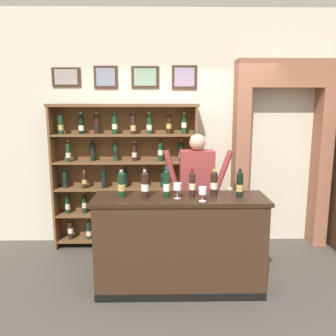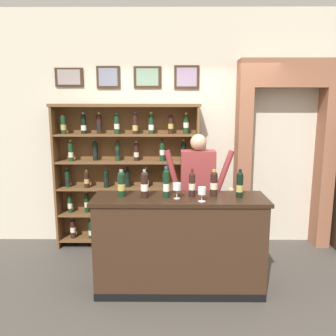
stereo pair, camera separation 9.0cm
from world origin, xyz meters
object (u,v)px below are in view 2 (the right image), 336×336
(wine_glass_center, at_px, (202,192))
(tasting_bottle_rosso, at_px, (145,184))
(tasting_bottle_riserva, at_px, (240,184))
(wine_shelf, at_px, (127,173))
(tasting_bottle_grappa, at_px, (166,183))
(shopkeeper, at_px, (198,186))
(tasting_bottle_prosecco, at_px, (121,184))
(wine_glass_spare, at_px, (177,187))
(tasting_counter, at_px, (179,244))
(tasting_bottle_brunello, at_px, (214,183))
(tasting_bottle_chianti, at_px, (192,184))

(wine_glass_center, bearing_deg, tasting_bottle_rosso, 165.91)
(wine_glass_center, bearing_deg, tasting_bottle_riserva, 21.94)
(wine_shelf, relative_size, wine_glass_center, 13.48)
(tasting_bottle_rosso, xyz_separation_m, tasting_bottle_riserva, (0.98, 0.02, -0.00))
(tasting_bottle_grappa, distance_m, tasting_bottle_riserva, 0.76)
(shopkeeper, distance_m, wine_glass_center, 0.77)
(tasting_bottle_prosecco, xyz_separation_m, tasting_bottle_riserva, (1.23, -0.02, 0.00))
(wine_glass_spare, bearing_deg, shopkeeper, 68.05)
(tasting_counter, bearing_deg, tasting_bottle_brunello, 6.80)
(wine_glass_center, bearing_deg, tasting_bottle_prosecco, 167.40)
(wine_glass_spare, bearing_deg, tasting_bottle_brunello, 14.16)
(tasting_bottle_riserva, relative_size, wine_glass_spare, 1.81)
(tasting_bottle_rosso, relative_size, wine_glass_spare, 1.81)
(wine_shelf, distance_m, tasting_bottle_brunello, 1.58)
(shopkeeper, relative_size, tasting_bottle_chianti, 5.49)
(tasting_bottle_chianti, distance_m, tasting_bottle_riserva, 0.49)
(tasting_bottle_chianti, height_order, wine_glass_center, tasting_bottle_chianti)
(tasting_counter, bearing_deg, wine_glass_center, -36.94)
(wine_shelf, distance_m, tasting_bottle_riserva, 1.79)
(tasting_counter, height_order, tasting_bottle_grappa, tasting_bottle_grappa)
(shopkeeper, height_order, tasting_bottle_grappa, shopkeeper)
(wine_glass_spare, bearing_deg, wine_shelf, 117.71)
(tasting_bottle_brunello, height_order, wine_glass_spare, tasting_bottle_brunello)
(tasting_counter, xyz_separation_m, wine_glass_center, (0.21, -0.16, 0.62))
(shopkeeper, height_order, tasting_bottle_rosso, shopkeeper)
(tasting_counter, bearing_deg, tasting_bottle_riserva, 0.11)
(tasting_bottle_rosso, height_order, tasting_bottle_grappa, tasting_bottle_grappa)
(wine_glass_spare, bearing_deg, wine_glass_center, -23.35)
(tasting_bottle_chianti, height_order, tasting_bottle_brunello, tasting_bottle_chianti)
(wine_shelf, bearing_deg, wine_glass_center, -56.42)
(tasting_bottle_riserva, bearing_deg, tasting_counter, -179.89)
(tasting_counter, relative_size, tasting_bottle_chianti, 6.08)
(tasting_bottle_riserva, relative_size, wine_glass_center, 2.01)
(tasting_counter, height_order, tasting_bottle_prosecco, tasting_bottle_prosecco)
(tasting_bottle_grappa, distance_m, tasting_bottle_brunello, 0.50)
(tasting_bottle_grappa, xyz_separation_m, tasting_bottle_chianti, (0.27, 0.03, -0.02))
(wine_shelf, xyz_separation_m, wine_glass_spare, (0.66, -1.27, 0.11))
(shopkeeper, height_order, wine_glass_center, shopkeeper)
(tasting_bottle_prosecco, bearing_deg, shopkeeper, 34.57)
(tasting_bottle_prosecco, height_order, tasting_bottle_grappa, tasting_bottle_grappa)
(tasting_bottle_grappa, height_order, wine_glass_spare, tasting_bottle_grappa)
(tasting_bottle_prosecco, distance_m, tasting_bottle_brunello, 0.96)
(tasting_bottle_rosso, bearing_deg, tasting_counter, 2.57)
(tasting_bottle_prosecco, distance_m, tasting_bottle_riserva, 1.23)
(shopkeeper, relative_size, wine_glass_center, 11.10)
(tasting_bottle_brunello, bearing_deg, wine_glass_center, -124.96)
(tasting_bottle_riserva, height_order, wine_glass_center, tasting_bottle_riserva)
(tasting_bottle_prosecco, relative_size, tasting_bottle_rosso, 0.97)
(wine_glass_center, bearing_deg, wine_glass_spare, 156.65)
(shopkeeper, distance_m, tasting_bottle_chianti, 0.60)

